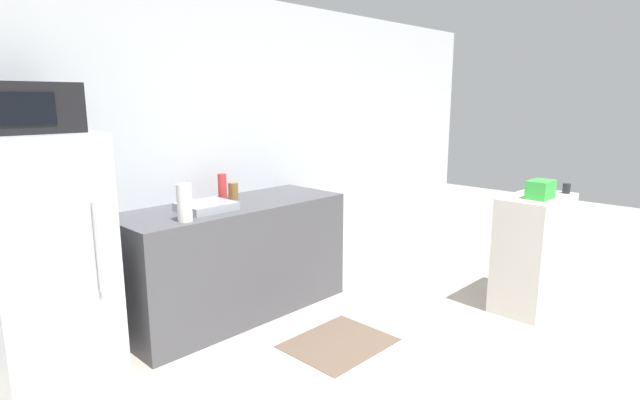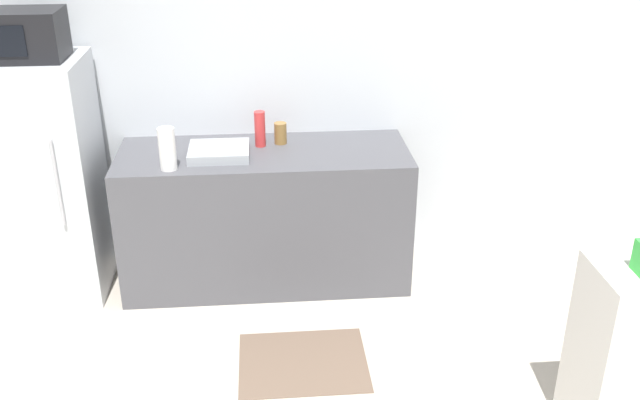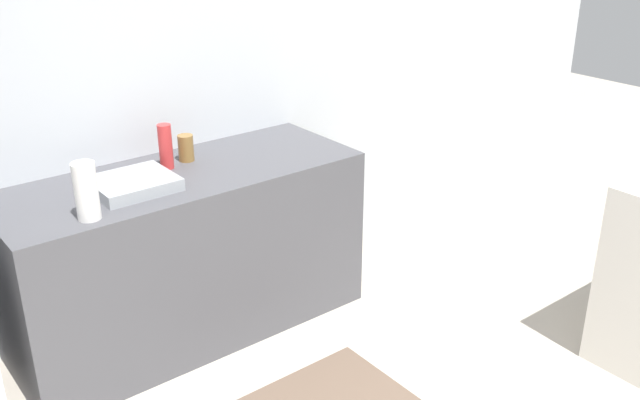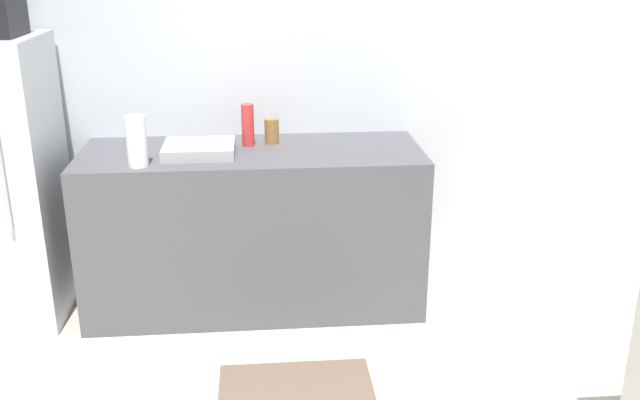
{
  "view_description": "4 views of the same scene",
  "coord_description": "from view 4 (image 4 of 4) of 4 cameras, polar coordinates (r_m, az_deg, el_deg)",
  "views": [
    {
      "loc": [
        -2.24,
        -0.48,
        1.74
      ],
      "look_at": [
        0.34,
        2.03,
        1.01
      ],
      "focal_mm": 28.0,
      "sensor_mm": 36.0,
      "label": 1
    },
    {
      "loc": [
        0.06,
        -1.55,
        2.56
      ],
      "look_at": [
        0.35,
        1.91,
        0.94
      ],
      "focal_mm": 40.0,
      "sensor_mm": 36.0,
      "label": 2
    },
    {
      "loc": [
        -1.47,
        -0.35,
        2.23
      ],
      "look_at": [
        0.28,
        1.87,
        1.0
      ],
      "focal_mm": 40.0,
      "sensor_mm": 36.0,
      "label": 3
    },
    {
      "loc": [
        0.1,
        -1.05,
        1.98
      ],
      "look_at": [
        0.38,
        2.07,
        0.85
      ],
      "focal_mm": 40.0,
      "sensor_mm": 36.0,
      "label": 4
    }
  ],
  "objects": [
    {
      "name": "bottle_tall",
      "position": [
        4.0,
        -5.8,
        5.99
      ],
      "size": [
        0.07,
        0.07,
        0.23
      ],
      "primitive_type": "cylinder",
      "color": "red",
      "rests_on": "counter"
    },
    {
      "name": "wall_back",
      "position": [
        4.22,
        -6.5,
        10.37
      ],
      "size": [
        8.0,
        0.06,
        2.6
      ],
      "primitive_type": "cube",
      "color": "silver",
      "rests_on": "ground_plane"
    },
    {
      "name": "sink_basin",
      "position": [
        3.88,
        -9.64,
        4.05
      ],
      "size": [
        0.38,
        0.33,
        0.06
      ],
      "primitive_type": "cube",
      "color": "#9EA3A8",
      "rests_on": "counter"
    },
    {
      "name": "bottle_short",
      "position": [
        4.05,
        -3.88,
        5.53
      ],
      "size": [
        0.08,
        0.08,
        0.14
      ],
      "primitive_type": "cylinder",
      "color": "olive",
      "rests_on": "counter"
    },
    {
      "name": "paper_towel_roll",
      "position": [
        3.71,
        -14.45,
        4.57
      ],
      "size": [
        0.1,
        0.1,
        0.26
      ],
      "primitive_type": "cylinder",
      "color": "white",
      "rests_on": "counter"
    },
    {
      "name": "counter",
      "position": [
        4.07,
        -5.28,
        -2.25
      ],
      "size": [
        1.87,
        0.71,
        0.92
      ],
      "primitive_type": "cube",
      "color": "#4C4C51",
      "rests_on": "ground_plane"
    },
    {
      "name": "kitchen_rug",
      "position": [
        3.42,
        -1.86,
        -15.48
      ],
      "size": [
        0.73,
        0.59,
        0.01
      ],
      "primitive_type": "cube",
      "color": "brown",
      "rests_on": "ground_plane"
    }
  ]
}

